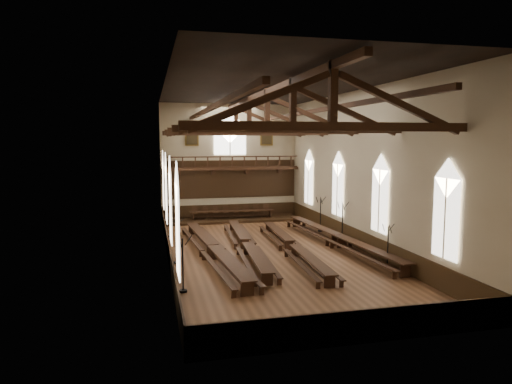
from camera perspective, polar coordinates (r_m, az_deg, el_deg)
ground at (r=28.30m, az=1.35°, el=-7.55°), size 26.00×26.00×0.00m
room_walls at (r=27.45m, az=1.39°, el=5.64°), size 26.00×26.00×26.00m
wainscot_band at (r=28.16m, az=1.36°, el=-6.36°), size 12.00×26.00×1.20m
side_windows at (r=27.63m, az=1.37°, el=-0.00°), size 11.85×19.80×4.50m
end_window at (r=40.06m, az=-3.28°, el=7.02°), size 2.80×0.12×3.80m
minstrels_gallery at (r=39.94m, az=-3.19°, el=2.26°), size 11.80×1.24×3.70m
portraits at (r=40.06m, az=-3.28°, el=6.84°), size 7.75×0.09×1.45m
roof_trusses at (r=27.48m, az=1.40°, el=9.31°), size 11.70×25.70×2.80m
refectory_row_a at (r=27.05m, az=-5.40°, el=-7.00°), size 2.15×14.76×0.78m
refectory_row_b at (r=28.34m, az=-1.17°, el=-6.45°), size 1.85×14.13×0.71m
refectory_row_c at (r=28.02m, az=4.60°, el=-6.65°), size 1.69×13.92×0.69m
refectory_row_d at (r=30.14m, az=10.26°, el=-5.65°), size 2.18×14.89×0.79m
dais at (r=39.17m, az=-2.96°, el=-3.45°), size 11.40×2.91×0.19m
high_table at (r=39.06m, az=-2.97°, el=-2.48°), size 7.25×1.01×0.68m
high_chairs at (r=39.75m, az=-3.15°, el=-2.36°), size 6.78×0.49×1.00m
candelabrum_left_near at (r=21.24m, az=-9.13°, el=-10.21°), size 0.74×0.80×2.63m
candelabrum_left_mid at (r=26.08m, az=-9.92°, el=-7.12°), size 0.76×0.75×2.55m
candelabrum_left_far at (r=33.10m, az=-10.64°, el=-4.23°), size 0.70×0.77×2.51m
candelabrum_right_near at (r=25.91m, az=16.12°, el=-7.48°), size 0.73×0.68×2.40m
candelabrum_right_mid at (r=31.12m, az=10.72°, el=-4.77°), size 0.83×0.83×2.79m
candelabrum_right_far at (r=34.77m, az=8.04°, el=-3.60°), size 0.79×0.77×2.64m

